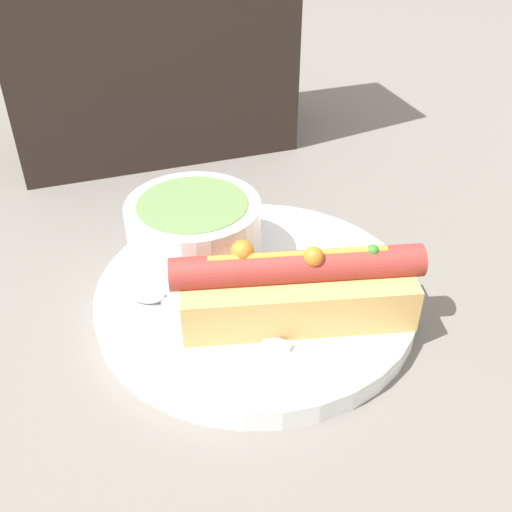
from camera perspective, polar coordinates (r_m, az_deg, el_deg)
name	(u,v)px	position (r m, az deg, el deg)	size (l,w,h in m)	color
ground_plane	(256,303)	(0.52, 0.00, -4.52)	(4.00, 4.00, 0.00)	slate
dinner_plate	(256,295)	(0.51, 0.00, -3.73)	(0.27, 0.27, 0.02)	white
hot_dog	(296,287)	(0.47, 3.86, -2.98)	(0.19, 0.10, 0.07)	tan
soup_bowl	(194,230)	(0.52, -5.91, 2.51)	(0.12, 0.12, 0.06)	white
spoon	(165,300)	(0.49, -8.62, -4.19)	(0.12, 0.12, 0.01)	#B7B7BC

